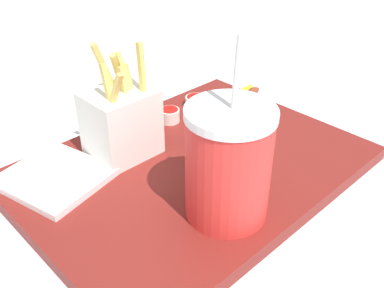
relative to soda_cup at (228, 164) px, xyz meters
The scene contains 8 objects.
ground_plane 0.15m from the soda_cup, 67.34° to the left, with size 2.40×2.40×0.02m, color silver.
food_tray 0.14m from the soda_cup, 67.34° to the left, with size 0.47×0.35×0.02m, color maroon.
soda_cup is the anchor object (origin of this frame).
fries_basket 0.19m from the soda_cup, 93.36° to the left, with size 0.09×0.08×0.17m.
hot_dog_1 0.19m from the soda_cup, 40.29° to the left, with size 0.17×0.07×0.07m.
ketchup_cup_1 0.29m from the soda_cup, 53.08° to the left, with size 0.04×0.04×0.02m.
ketchup_cup_2 0.24m from the soda_cup, 65.16° to the left, with size 0.03×0.03×0.02m.
napkin_stack 0.24m from the soda_cup, 120.28° to the left, with size 0.12×0.13×0.01m, color white.
Camera 1 is at (-0.35, -0.37, 0.37)m, focal length 41.16 mm.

